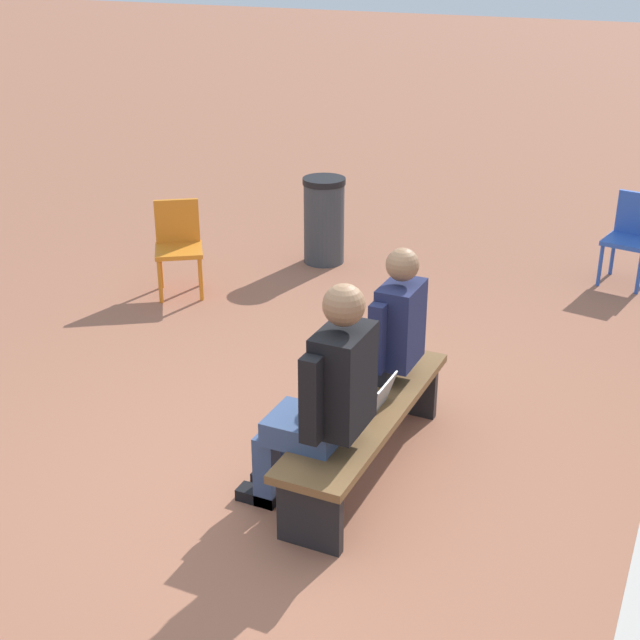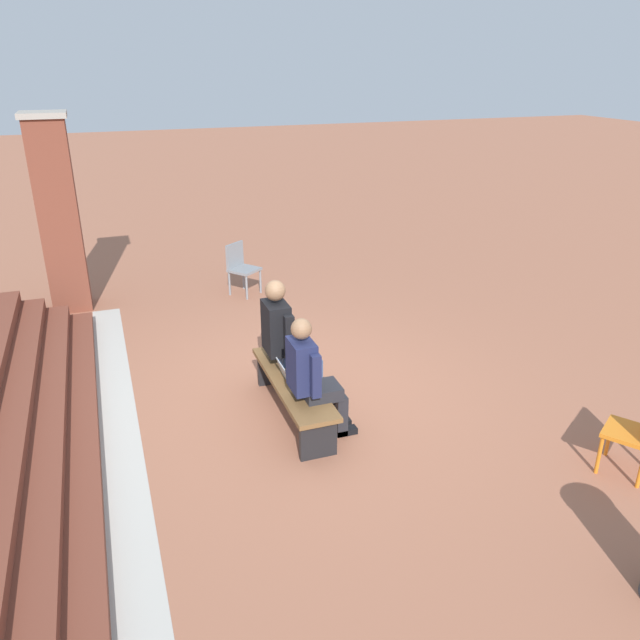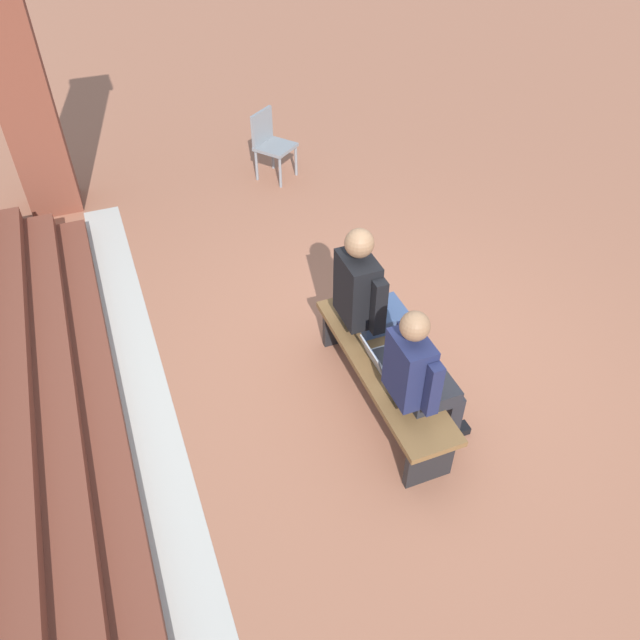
{
  "view_description": "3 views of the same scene",
  "coord_description": "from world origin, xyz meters",
  "px_view_note": "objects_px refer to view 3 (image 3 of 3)",
  "views": [
    {
      "loc": [
        3.96,
        1.93,
        3.11
      ],
      "look_at": [
        -0.64,
        -0.21,
        0.85
      ],
      "focal_mm": 50.0,
      "sensor_mm": 36.0,
      "label": 1
    },
    {
      "loc": [
        -6.02,
        1.93,
        3.62
      ],
      "look_at": [
        -0.28,
        -0.13,
        1.04
      ],
      "focal_mm": 35.0,
      "sensor_mm": 36.0,
      "label": 2
    },
    {
      "loc": [
        -3.41,
        1.93,
        3.96
      ],
      "look_at": [
        -0.01,
        0.6,
        0.71
      ],
      "focal_mm": 35.0,
      "sensor_mm": 36.0,
      "label": 3
    }
  ],
  "objects_px": {
    "laptop": "(382,359)",
    "plastic_chair_foreground": "(270,141)",
    "person_student": "(421,376)",
    "person_adult": "(369,297)",
    "bench": "(383,372)"
  },
  "relations": [
    {
      "from": "bench",
      "to": "person_adult",
      "type": "distance_m",
      "value": 0.61
    },
    {
      "from": "person_student",
      "to": "laptop",
      "type": "bearing_deg",
      "value": 10.06
    },
    {
      "from": "person_student",
      "to": "plastic_chair_foreground",
      "type": "xyz_separation_m",
      "value": [
        4.42,
        -0.29,
        -0.23
      ]
    },
    {
      "from": "person_student",
      "to": "plastic_chair_foreground",
      "type": "bearing_deg",
      "value": -3.7
    },
    {
      "from": "plastic_chair_foreground",
      "to": "person_student",
      "type": "bearing_deg",
      "value": 176.3
    },
    {
      "from": "laptop",
      "to": "plastic_chair_foreground",
      "type": "xyz_separation_m",
      "value": [
        3.97,
        -0.36,
        -0.02
      ]
    },
    {
      "from": "bench",
      "to": "person_adult",
      "type": "relative_size",
      "value": 1.27
    },
    {
      "from": "person_adult",
      "to": "plastic_chair_foreground",
      "type": "relative_size",
      "value": 1.69
    },
    {
      "from": "laptop",
      "to": "plastic_chair_foreground",
      "type": "distance_m",
      "value": 3.99
    },
    {
      "from": "person_adult",
      "to": "plastic_chair_foreground",
      "type": "distance_m",
      "value": 3.54
    },
    {
      "from": "person_student",
      "to": "plastic_chair_foreground",
      "type": "relative_size",
      "value": 1.58
    },
    {
      "from": "plastic_chair_foreground",
      "to": "person_adult",
      "type": "bearing_deg",
      "value": 175.45
    },
    {
      "from": "bench",
      "to": "laptop",
      "type": "distance_m",
      "value": 0.15
    },
    {
      "from": "person_student",
      "to": "laptop",
      "type": "height_order",
      "value": "person_student"
    },
    {
      "from": "laptop",
      "to": "plastic_chair_foreground",
      "type": "bearing_deg",
      "value": -5.23
    }
  ]
}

